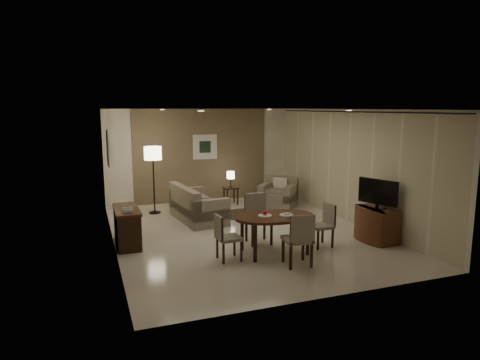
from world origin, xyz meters
name	(u,v)px	position (x,y,z in m)	size (l,w,h in m)	color
room_shell	(237,170)	(0.00, 0.40, 1.35)	(5.50, 7.00, 2.70)	beige
taupe_accent	(202,155)	(0.00, 3.48, 1.35)	(3.96, 0.03, 2.70)	#726447
curtain_wall	(349,168)	(2.68, 0.00, 1.32)	(0.08, 6.70, 2.58)	beige
curtain_rod	(351,112)	(2.68, 0.00, 2.64)	(0.03, 0.03, 6.80)	black
art_back_frame	(205,147)	(0.10, 3.46, 1.60)	(0.72, 0.03, 0.72)	silver
art_back_canvas	(205,147)	(0.10, 3.44, 1.60)	(0.34, 0.01, 0.34)	black
art_left_frame	(108,149)	(-2.72, 1.20, 1.85)	(0.03, 0.60, 0.80)	silver
art_left_canvas	(109,148)	(-2.71, 1.20, 1.85)	(0.01, 0.46, 0.64)	gray
downlight_nl	(201,111)	(-1.40, -1.80, 2.69)	(0.10, 0.10, 0.01)	white
downlight_nr	(349,110)	(1.40, -1.80, 2.69)	(0.10, 0.10, 0.01)	white
downlight_fl	(162,110)	(-1.40, 1.80, 2.69)	(0.10, 0.10, 0.01)	white
downlight_fr	(269,109)	(1.40, 1.80, 2.69)	(0.10, 0.10, 0.01)	white
console_desk	(127,227)	(-2.49, 0.00, 0.38)	(0.48, 1.20, 0.75)	#4C2518
telephone	(128,209)	(-2.49, -0.30, 0.80)	(0.20, 0.14, 0.09)	white
tv_cabinet	(377,224)	(2.40, -1.50, 0.35)	(0.48, 0.90, 0.70)	brown
flat_tv	(378,193)	(2.38, -1.50, 1.02)	(0.06, 0.88, 0.60)	black
dining_table	(274,234)	(0.10, -1.45, 0.36)	(1.54, 0.96, 0.72)	#4C2518
chair_near	(297,239)	(0.20, -2.17, 0.48)	(0.46, 0.46, 0.95)	gray
chair_far	(259,219)	(0.04, -0.81, 0.50)	(0.48, 0.48, 1.00)	gray
chair_left	(229,237)	(-0.84, -1.52, 0.42)	(0.41, 0.41, 0.85)	gray
chair_right	(321,226)	(1.12, -1.41, 0.43)	(0.41, 0.41, 0.85)	gray
plate_a	(265,216)	(-0.08, -1.40, 0.73)	(0.26, 0.26, 0.02)	white
plate_b	(286,215)	(0.32, -1.50, 0.73)	(0.26, 0.26, 0.02)	white
fruit_apple	(265,213)	(-0.08, -1.40, 0.78)	(0.09, 0.09, 0.09)	#B1141B
napkin	(286,214)	(0.32, -1.50, 0.75)	(0.12, 0.08, 0.03)	white
round_rug	(247,214)	(0.66, 1.47, 0.01)	(1.29, 1.29, 0.01)	#392F20
sofa	(198,203)	(-0.66, 1.39, 0.43)	(0.91, 1.81, 0.85)	gray
armchair	(278,193)	(1.77, 1.97, 0.41)	(0.92, 0.87, 0.82)	gray
side_table	(231,196)	(0.66, 2.77, 0.25)	(0.39, 0.39, 0.49)	black
table_lamp	(231,179)	(0.66, 2.77, 0.74)	(0.22, 0.22, 0.50)	#FFEAC1
floor_lamp	(154,180)	(-1.56, 2.44, 0.87)	(0.44, 0.44, 1.75)	#FFE5B7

